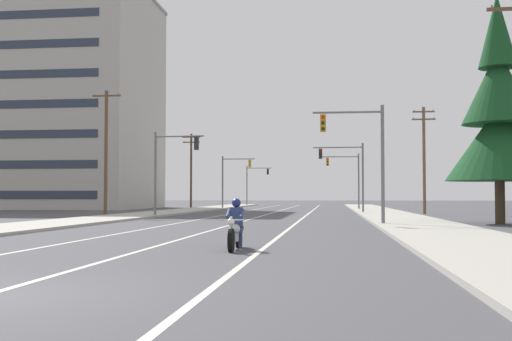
{
  "coord_description": "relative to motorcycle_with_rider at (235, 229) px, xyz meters",
  "views": [
    {
      "loc": [
        5.08,
        -8.95,
        1.53
      ],
      "look_at": [
        0.94,
        25.03,
        2.94
      ],
      "focal_mm": 43.55,
      "sensor_mm": 36.0,
      "label": 1
    }
  ],
  "objects": [
    {
      "name": "apartment_building_far_left_block",
      "position": [
        -34.28,
        55.22,
        12.76
      ],
      "size": [
        29.46,
        18.87,
        26.68
      ],
      "color": "#B2ADA3",
      "rests_on": "ground"
    },
    {
      "name": "sidewalk_kerb_left",
      "position": [
        -11.79,
        31.43,
        -0.52
      ],
      "size": [
        4.4,
        110.0,
        0.14
      ],
      "primitive_type": "cube",
      "color": "#ADA89E",
      "rests_on": "ground"
    },
    {
      "name": "lane_stripe_right",
      "position": [
        0.76,
        36.43,
        -0.58
      ],
      "size": [
        0.16,
        100.0,
        0.01
      ],
      "primitive_type": "cube",
      "color": "beige",
      "rests_on": "ground"
    },
    {
      "name": "traffic_signal_far_left",
      "position": [
        -9.23,
        77.99,
        3.45
      ],
      "size": [
        3.93,
        0.43,
        6.2
      ],
      "color": "slate",
      "rests_on": "ground"
    },
    {
      "name": "traffic_signal_far_right",
      "position": [
        4.58,
        51.4,
        3.46
      ],
      "size": [
        4.09,
        0.55,
        6.2
      ],
      "color": "slate",
      "rests_on": "ground"
    },
    {
      "name": "conifer_tree_right_verge_near",
      "position": [
        11.86,
        17.69,
        5.25
      ],
      "size": [
        5.79,
        5.79,
        12.73
      ],
      "color": "#423023",
      "rests_on": "ground"
    },
    {
      "name": "utility_pole_right_far",
      "position": [
        10.59,
        36.58,
        4.31
      ],
      "size": [
        1.99,
        0.26,
        9.13
      ],
      "color": "brown",
      "rests_on": "ground"
    },
    {
      "name": "traffic_signal_near_left",
      "position": [
        -8.98,
        26.3,
        3.44
      ],
      "size": [
        3.73,
        0.4,
        6.2
      ],
      "color": "slate",
      "rests_on": "ground"
    },
    {
      "name": "motorcycle_with_rider",
      "position": [
        0.0,
        0.0,
        0.0
      ],
      "size": [
        0.7,
        2.19,
        1.46
      ],
      "color": "black",
      "rests_on": "ground"
    },
    {
      "name": "traffic_signal_mid_right",
      "position": [
        4.24,
        37.96,
        3.49
      ],
      "size": [
        4.46,
        0.37,
        6.2
      ],
      "color": "slate",
      "rests_on": "ground"
    },
    {
      "name": "lane_stripe_center",
      "position": [
        -2.57,
        36.43,
        -0.58
      ],
      "size": [
        0.16,
        100.0,
        0.01
      ],
      "primitive_type": "cube",
      "color": "beige",
      "rests_on": "ground"
    },
    {
      "name": "traffic_signal_mid_left",
      "position": [
        -8.86,
        54.04,
        3.45
      ],
      "size": [
        3.86,
        0.43,
        6.2
      ],
      "color": "slate",
      "rests_on": "ground"
    },
    {
      "name": "lane_stripe_left",
      "position": [
        -5.83,
        36.43,
        -0.58
      ],
      "size": [
        0.16,
        100.0,
        0.01
      ],
      "primitive_type": "cube",
      "color": "beige",
      "rests_on": "ground"
    },
    {
      "name": "sidewalk_kerb_right",
      "position": [
        7.1,
        31.43,
        -0.52
      ],
      "size": [
        4.4,
        110.0,
        0.14
      ],
      "primitive_type": "cube",
      "color": "#ADA89E",
      "rests_on": "ground"
    },
    {
      "name": "utility_pole_left_far",
      "position": [
        -14.73,
        58.54,
        4.46
      ],
      "size": [
        2.34,
        0.26,
        9.32
      ],
      "color": "#4C3828",
      "rests_on": "ground"
    },
    {
      "name": "utility_pole_left_near",
      "position": [
        -14.43,
        28.17,
        4.45
      ],
      "size": [
        2.24,
        0.26,
        9.64
      ],
      "color": "brown",
      "rests_on": "ground"
    },
    {
      "name": "traffic_signal_near_right",
      "position": [
        4.34,
        14.66,
        3.43
      ],
      "size": [
        3.65,
        0.38,
        6.2
      ],
      "color": "slate",
      "rests_on": "ground"
    }
  ]
}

